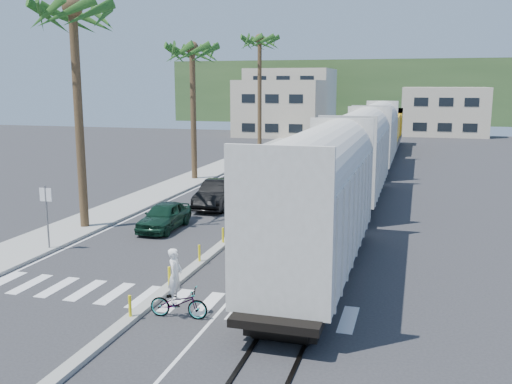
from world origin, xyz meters
TOP-DOWN VIEW (x-y plane):
  - ground at (0.00, 0.00)m, footprint 140.00×140.00m
  - sidewalk at (-8.50, 25.00)m, footprint 3.00×90.00m
  - rails at (5.00, 28.00)m, footprint 1.56×100.00m
  - median at (0.00, 19.96)m, footprint 0.45×60.00m
  - crosswalk at (0.00, -2.00)m, footprint 14.00×2.20m
  - lane_markings at (-2.15, 25.00)m, footprint 9.42×90.00m
  - freight_train at (5.00, 22.44)m, footprint 3.00×60.94m
  - palm_trees at (-8.10, 22.70)m, footprint 3.50×37.20m
  - street_sign at (-7.30, 2.00)m, footprint 0.60×0.08m
  - buildings at (-6.41, 71.66)m, footprint 38.00×27.00m
  - hillside at (0.00, 100.00)m, footprint 80.00×20.00m
  - car_lead at (-3.93, 7.01)m, footprint 1.76×4.21m
  - car_second at (-3.08, 12.89)m, footprint 2.09×5.19m
  - car_third at (-3.38, 18.16)m, footprint 2.51×5.24m
  - car_rear at (-3.67, 24.29)m, footprint 2.31×4.73m
  - cyclist at (1.37, -3.34)m, footprint 0.96×2.03m

SIDE VIEW (x-z plane):
  - ground at x=0.00m, z-range 0.00..0.00m
  - lane_markings at x=-2.15m, z-range 0.00..0.01m
  - crosswalk at x=0.00m, z-range 0.00..0.01m
  - rails at x=5.00m, z-range 0.00..0.06m
  - sidewalk at x=-8.50m, z-range 0.00..0.15m
  - median at x=0.00m, z-range -0.34..0.51m
  - car_rear at x=-3.67m, z-range 0.00..1.29m
  - car_lead at x=-3.93m, z-range 0.00..1.42m
  - car_third at x=-3.38m, z-range 0.00..1.47m
  - cyclist at x=1.37m, z-range -0.41..1.90m
  - car_second at x=-3.08m, z-range 0.00..1.67m
  - street_sign at x=-7.30m, z-range 0.47..3.47m
  - freight_train at x=5.00m, z-range -0.02..5.83m
  - buildings at x=-6.41m, z-range -0.64..9.36m
  - hillside at x=0.00m, z-range 0.00..12.00m
  - palm_trees at x=-8.10m, z-range 3.93..17.68m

